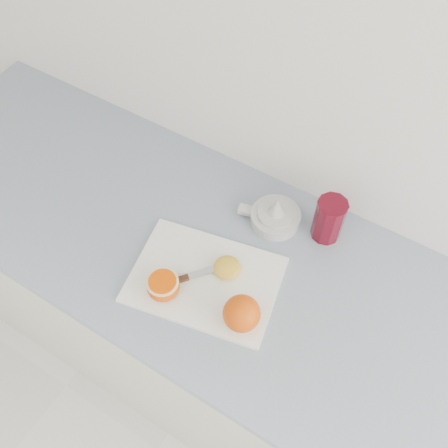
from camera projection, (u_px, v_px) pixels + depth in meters
name	position (u px, v px, depth m)	size (l,w,h in m)	color
counter	(259.00, 349.00, 1.58)	(2.30, 0.64, 0.89)	beige
cutting_board	(205.00, 280.00, 1.21)	(0.35, 0.25, 0.01)	white
whole_orange	(242.00, 313.00, 1.11)	(0.09, 0.09, 0.09)	#EC3800
half_orange	(163.00, 286.00, 1.17)	(0.08, 0.08, 0.05)	#EC3800
squeezed_shell	(227.00, 267.00, 1.21)	(0.07, 0.07, 0.03)	gold
paring_knife	(180.00, 280.00, 1.20)	(0.12, 0.15, 0.01)	#4F271A
citrus_juicer	(275.00, 216.00, 1.30)	(0.17, 0.13, 0.09)	silver
red_tumbler	(329.00, 221.00, 1.25)	(0.08, 0.08, 0.13)	#5B0716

